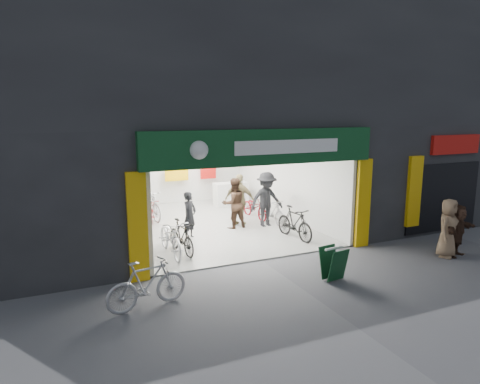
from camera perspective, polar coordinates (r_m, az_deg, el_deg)
ground at (r=11.60m, az=2.94°, el=-9.13°), size 60.00×60.00×0.00m
building at (r=15.84m, az=-2.19°, el=12.10°), size 17.00×10.27×8.00m
bike_left_front at (r=11.98m, az=-9.22°, el=-5.96°), size 0.72×2.01×1.05m
bike_left_midfront at (r=12.11m, az=-7.83°, el=-5.97°), size 0.66×1.64×0.96m
bike_left_midback at (r=15.82m, az=-11.78°, el=-2.34°), size 0.83×1.67×0.84m
bike_left_back at (r=15.96m, az=-11.94°, el=-1.67°), size 0.89×1.97×1.14m
bike_right_front at (r=13.40m, az=7.28°, el=-4.14°), size 0.68×1.77×1.04m
bike_right_mid at (r=15.84m, az=2.00°, el=-2.02°), size 0.70×1.71×0.88m
bike_right_back at (r=15.06m, az=4.31°, el=-2.60°), size 0.58×1.60×0.94m
parked_bike at (r=9.01m, az=-12.29°, el=-11.89°), size 1.77×0.79×1.03m
customer_a at (r=13.36m, az=-6.73°, el=-3.15°), size 0.65×0.62×1.50m
customer_b at (r=14.41m, az=-0.84°, el=-1.55°), size 0.88×0.71×1.74m
customer_c at (r=14.63m, az=3.55°, el=-1.05°), size 1.26×0.76×1.91m
customer_d at (r=14.75m, az=-0.04°, el=-1.10°), size 1.09×1.05×1.82m
pedestrian_near at (r=12.97m, az=25.97°, el=-4.34°), size 0.93×0.77×1.62m
pedestrian_far at (r=13.16m, az=26.99°, el=-4.57°), size 1.42×0.77×1.46m
sandwich_board at (r=10.42m, az=12.34°, el=-9.20°), size 0.57×0.58×0.78m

